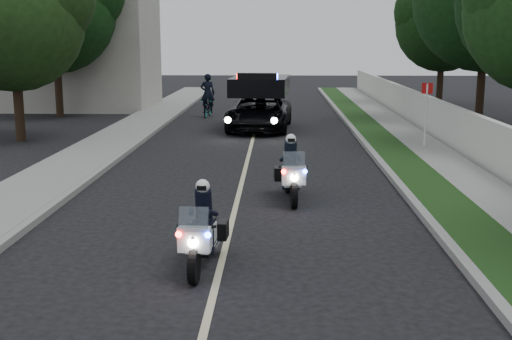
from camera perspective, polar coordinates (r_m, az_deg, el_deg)
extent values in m
plane|color=black|center=(10.79, -3.30, -9.10)|extent=(120.00, 120.00, 0.00)
cube|color=gray|center=(20.64, 10.66, 0.86)|extent=(0.20, 60.00, 0.15)
cube|color=#193814|center=(20.76, 12.57, 0.85)|extent=(1.20, 60.00, 0.16)
cube|color=gray|center=(21.04, 16.05, 0.81)|extent=(1.40, 60.00, 0.16)
cube|color=beige|center=(21.20, 18.77, 2.57)|extent=(0.22, 60.00, 1.50)
cube|color=gray|center=(21.02, -12.03, 0.99)|extent=(0.20, 60.00, 0.15)
cube|color=gray|center=(21.31, -14.90, 1.00)|extent=(2.00, 60.00, 0.16)
cube|color=#A8A396|center=(37.69, -15.25, 10.56)|extent=(8.00, 6.00, 7.00)
cube|color=#BFB78C|center=(20.44, -0.79, 0.75)|extent=(0.12, 50.00, 0.01)
imported|color=black|center=(27.72, 0.32, 3.55)|extent=(2.85, 5.52, 2.61)
imported|color=black|center=(32.40, -4.23, 4.65)|extent=(0.68, 1.63, 0.83)
imported|color=black|center=(32.40, -4.23, 4.65)|extent=(0.72, 0.50, 1.92)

